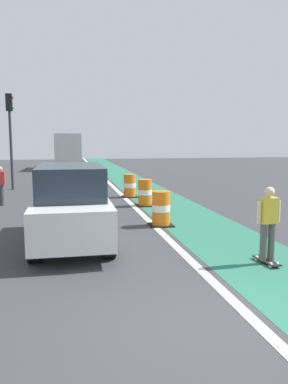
% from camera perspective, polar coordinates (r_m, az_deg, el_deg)
% --- Properties ---
extents(ground_plane, '(100.00, 100.00, 0.00)m').
position_cam_1_polar(ground_plane, '(5.91, 7.82, -19.28)').
color(ground_plane, '#38383A').
extents(bike_lane_strip, '(2.50, 80.00, 0.01)m').
position_cam_1_polar(bike_lane_strip, '(17.67, 2.23, -0.99)').
color(bike_lane_strip, '#286B51').
rests_on(bike_lane_strip, ground).
extents(lane_divider_stripe, '(0.20, 80.00, 0.01)m').
position_cam_1_polar(lane_divider_stripe, '(17.38, -2.58, -1.14)').
color(lane_divider_stripe, silver).
rests_on(lane_divider_stripe, ground).
extents(skateboarder_on_lane, '(0.57, 0.82, 1.69)m').
position_cam_1_polar(skateboarder_on_lane, '(8.73, 17.91, -4.34)').
color(skateboarder_on_lane, black).
rests_on(skateboarder_on_lane, ground).
extents(parked_suv_nearest, '(1.96, 4.62, 2.04)m').
position_cam_1_polar(parked_suv_nearest, '(10.09, -10.74, -1.79)').
color(parked_suv_nearest, silver).
rests_on(parked_suv_nearest, ground).
extents(traffic_barrel_front, '(0.73, 0.73, 1.09)m').
position_cam_1_polar(traffic_barrel_front, '(12.08, 2.54, -2.52)').
color(traffic_barrel_front, orange).
rests_on(traffic_barrel_front, ground).
extents(traffic_barrel_mid, '(0.73, 0.73, 1.09)m').
position_cam_1_polar(traffic_barrel_mid, '(15.70, 0.13, -0.14)').
color(traffic_barrel_mid, orange).
rests_on(traffic_barrel_mid, ground).
extents(traffic_barrel_back, '(0.73, 0.73, 1.09)m').
position_cam_1_polar(traffic_barrel_back, '(18.12, -2.14, 0.91)').
color(traffic_barrel_back, orange).
rests_on(traffic_barrel_back, ground).
extents(delivery_truck_down_block, '(2.56, 7.67, 3.23)m').
position_cam_1_polar(delivery_truck_down_block, '(37.29, -11.05, 6.29)').
color(delivery_truck_down_block, beige).
rests_on(delivery_truck_down_block, ground).
extents(traffic_light_corner, '(0.41, 0.32, 5.10)m').
position_cam_1_polar(traffic_light_corner, '(21.99, -19.21, 9.44)').
color(traffic_light_corner, '#2D2D2D').
rests_on(traffic_light_corner, ground).
extents(pedestrian_waiting, '(0.34, 0.20, 1.61)m').
position_cam_1_polar(pedestrian_waiting, '(16.78, -20.45, 1.02)').
color(pedestrian_waiting, '#33333D').
rests_on(pedestrian_waiting, ground).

